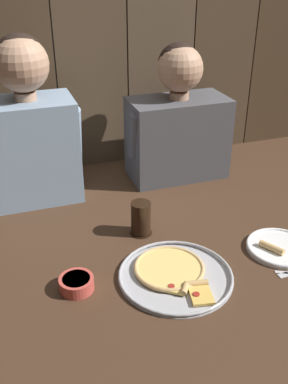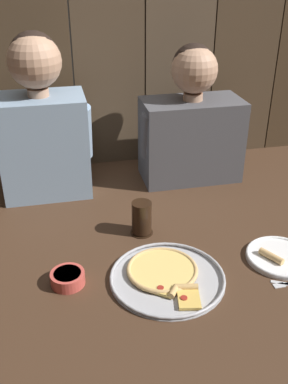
{
  "view_description": "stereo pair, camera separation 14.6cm",
  "coord_description": "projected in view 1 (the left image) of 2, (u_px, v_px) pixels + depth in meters",
  "views": [
    {
      "loc": [
        -0.41,
        -1.11,
        0.88
      ],
      "look_at": [
        0.01,
        0.1,
        0.18
      ],
      "focal_mm": 41.08,
      "sensor_mm": 36.0,
      "label": 1
    },
    {
      "loc": [
        -0.27,
        -1.15,
        0.88
      ],
      "look_at": [
        0.01,
        0.1,
        0.18
      ],
      "focal_mm": 41.08,
      "sensor_mm": 36.0,
      "label": 2
    }
  ],
  "objects": [
    {
      "name": "pizza_tray",
      "position": [
        174.0,
        273.0,
        1.36
      ],
      "size": [
        0.35,
        0.35,
        0.03
      ],
      "color": "#B2B2B7",
      "rests_on": "ground"
    },
    {
      "name": "diner_right",
      "position": [
        178.0,
        121.0,
        1.86
      ],
      "size": [
        0.45,
        0.22,
        0.57
      ],
      "color": "#4C4C51",
      "rests_on": "ground"
    },
    {
      "name": "diner_left",
      "position": [
        29.0,
        126.0,
        1.67
      ],
      "size": [
        0.38,
        0.23,
        0.64
      ],
      "color": "#849EB7",
      "rests_on": "ground"
    },
    {
      "name": "wooden_backdrop_wall",
      "position": [
        90.0,
        27.0,
        1.81
      ],
      "size": [
        2.19,
        0.03,
        1.22
      ],
      "color": "#3F2D1B",
      "rests_on": "ground"
    },
    {
      "name": "dipping_bowl",
      "position": [
        76.0,
        283.0,
        1.3
      ],
      "size": [
        0.1,
        0.1,
        0.04
      ],
      "color": "#CC4C42",
      "rests_on": "ground"
    },
    {
      "name": "drinking_glass",
      "position": [
        141.0,
        218.0,
        1.54
      ],
      "size": [
        0.08,
        0.08,
        0.12
      ],
      "color": "black",
      "rests_on": "ground"
    },
    {
      "name": "dinner_plate",
      "position": [
        279.0,
        247.0,
        1.48
      ],
      "size": [
        0.22,
        0.22,
        0.03
      ],
      "color": "white",
      "rests_on": "ground"
    },
    {
      "name": "ground_plane",
      "position": [
        151.0,
        253.0,
        1.46
      ],
      "size": [
        3.2,
        3.2,
        0.0
      ],
      "primitive_type": "plane",
      "color": "#422B1C"
    }
  ]
}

